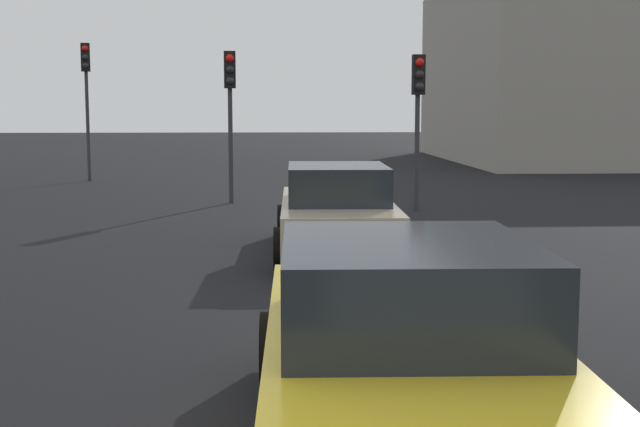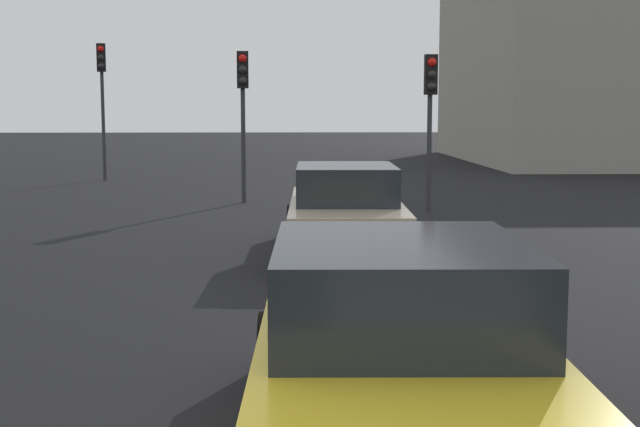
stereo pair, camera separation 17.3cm
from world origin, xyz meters
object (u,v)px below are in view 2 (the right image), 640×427
at_px(traffic_light_near_left, 243,94).
at_px(traffic_light_near_right, 102,83).
at_px(traffic_light_far_left, 431,99).
at_px(car_yellow_left_second, 396,349).
at_px(car_beige_left_lead, 345,211).

relative_size(traffic_light_near_left, traffic_light_near_right, 0.85).
distance_m(traffic_light_near_right, traffic_light_far_left, 12.74).
height_order(traffic_light_near_right, traffic_light_far_left, traffic_light_near_right).
bearing_deg(traffic_light_near_right, car_yellow_left_second, 8.57).
relative_size(car_beige_left_lead, traffic_light_near_right, 1.08).
height_order(car_beige_left_lead, traffic_light_near_left, traffic_light_near_left).
bearing_deg(traffic_light_far_left, car_yellow_left_second, -12.69).
bearing_deg(car_yellow_left_second, traffic_light_far_left, -8.52).
relative_size(car_beige_left_lead, traffic_light_near_left, 1.27).
bearing_deg(car_beige_left_lead, traffic_light_near_right, 27.21).
relative_size(car_yellow_left_second, traffic_light_near_left, 1.19).
distance_m(traffic_light_near_left, traffic_light_near_right, 8.45).
bearing_deg(traffic_light_near_left, car_beige_left_lead, 10.09).
bearing_deg(traffic_light_near_right, traffic_light_near_left, 27.42).
distance_m(car_yellow_left_second, traffic_light_far_left, 14.12).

